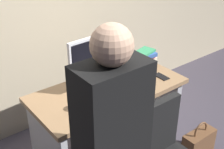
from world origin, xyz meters
name	(u,v)px	position (x,y,z in m)	size (l,w,h in m)	color
desk	(109,111)	(0.00, 0.00, 0.51)	(1.34, 0.64, 0.75)	#93704C
monitor	(96,58)	(-0.05, 0.10, 1.01)	(0.54, 0.15, 0.46)	silver
keyboard	(105,93)	(-0.09, -0.07, 0.76)	(0.43, 0.13, 0.02)	white
mouse	(133,81)	(0.22, -0.07, 0.77)	(0.06, 0.10, 0.03)	white
cup_near_keyboard	(80,105)	(-0.37, -0.14, 0.80)	(0.08, 0.08, 0.09)	#3372B2
book_stack	(145,58)	(0.52, 0.10, 0.84)	(0.24, 0.20, 0.17)	gold
cell_phone	(162,77)	(0.50, -0.14, 0.76)	(0.07, 0.14, 0.01)	black
handbag	(198,143)	(0.68, -0.52, 0.14)	(0.34, 0.14, 0.38)	brown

